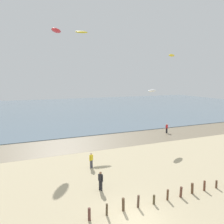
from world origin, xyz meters
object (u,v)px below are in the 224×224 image
object	(u,v)px
person_left_flank	(91,160)
kite_aloft_5	(56,30)
person_nearest_camera	(101,180)
kite_aloft_3	(81,32)
kite_aloft_0	(172,55)
person_mid_beach	(167,128)
kite_aloft_4	(152,91)

from	to	relation	value
person_left_flank	kite_aloft_5	bearing A→B (deg)	94.66
person_nearest_camera	kite_aloft_3	bearing A→B (deg)	78.52
person_nearest_camera	kite_aloft_0	distance (m)	24.82
kite_aloft_3	person_mid_beach	bearing A→B (deg)	153.69
kite_aloft_3	person_nearest_camera	bearing A→B (deg)	85.22
person_left_flank	kite_aloft_5	distance (m)	21.05
person_mid_beach	kite_aloft_5	size ratio (longest dim) A/B	0.59
person_mid_beach	person_nearest_camera	bearing A→B (deg)	-140.23
person_nearest_camera	kite_aloft_0	world-z (taller)	kite_aloft_0
person_nearest_camera	kite_aloft_0	xyz separation A→B (m)	(16.96, 13.19, 12.43)
person_mid_beach	kite_aloft_5	world-z (taller)	kite_aloft_5
person_nearest_camera	person_left_flank	world-z (taller)	same
person_left_flank	kite_aloft_0	distance (m)	22.07
kite_aloft_0	kite_aloft_5	world-z (taller)	kite_aloft_5
person_mid_beach	kite_aloft_4	xyz separation A→B (m)	(-5.55, -3.51, 6.92)
kite_aloft_3	kite_aloft_4	distance (m)	17.31
kite_aloft_3	kite_aloft_5	xyz separation A→B (m)	(-5.15, -4.56, -1.00)
person_left_flank	kite_aloft_3	bearing A→B (deg)	77.54
kite_aloft_0	kite_aloft_5	bearing A→B (deg)	-51.04
kite_aloft_0	kite_aloft_3	xyz separation A→B (m)	(-12.25, 10.01, 4.53)
person_nearest_camera	kite_aloft_3	size ratio (longest dim) A/B	0.75
person_left_flank	kite_aloft_0	size ratio (longest dim) A/B	0.81
person_mid_beach	kite_aloft_0	world-z (taller)	kite_aloft_0
kite_aloft_0	kite_aloft_5	distance (m)	18.57
person_left_flank	person_nearest_camera	bearing A→B (deg)	-97.82
person_mid_beach	kite_aloft_5	distance (m)	24.49
kite_aloft_3	kite_aloft_4	xyz separation A→B (m)	(7.46, -11.96, -10.03)
person_mid_beach	person_left_flank	size ratio (longest dim) A/B	1.00
person_left_flank	kite_aloft_5	size ratio (longest dim) A/B	0.59
person_nearest_camera	kite_aloft_4	xyz separation A→B (m)	(12.17, 11.24, 6.92)
person_left_flank	kite_aloft_3	world-z (taller)	kite_aloft_3
person_nearest_camera	kite_aloft_4	world-z (taller)	kite_aloft_4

